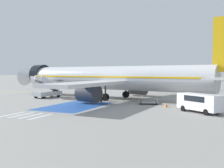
{
  "coord_description": "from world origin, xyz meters",
  "views": [
    {
      "loc": [
        16.23,
        -39.14,
        4.32
      ],
      "look_at": [
        0.68,
        -2.63,
        2.55
      ],
      "focal_mm": 42.0,
      "sensor_mm": 36.0,
      "label": 1
    }
  ],
  "objects_px": {
    "boarding_stairs_forward": "(48,92)",
    "fuel_tanker": "(183,83)",
    "service_van_1": "(200,101)",
    "traffic_cone_0": "(166,105)",
    "airliner": "(111,78)",
    "baggage_cart": "(148,102)",
    "ground_crew_0": "(101,96)",
    "ground_crew_1": "(86,95)"
  },
  "relations": [
    {
      "from": "boarding_stairs_forward",
      "to": "fuel_tanker",
      "type": "xyz_separation_m",
      "value": [
        18.6,
        28.6,
        0.65
      ]
    },
    {
      "from": "fuel_tanker",
      "to": "service_van_1",
      "type": "xyz_separation_m",
      "value": [
        6.81,
        -36.06,
        -0.41
      ]
    },
    {
      "from": "fuel_tanker",
      "to": "traffic_cone_0",
      "type": "height_order",
      "value": "fuel_tanker"
    },
    {
      "from": "airliner",
      "to": "boarding_stairs_forward",
      "type": "height_order",
      "value": "airliner"
    },
    {
      "from": "airliner",
      "to": "fuel_tanker",
      "type": "distance_m",
      "value": 27.38
    },
    {
      "from": "airliner",
      "to": "baggage_cart",
      "type": "relative_size",
      "value": 15.07
    },
    {
      "from": "fuel_tanker",
      "to": "baggage_cart",
      "type": "xyz_separation_m",
      "value": [
        -0.23,
        -31.01,
        -1.36
      ]
    },
    {
      "from": "boarding_stairs_forward",
      "to": "baggage_cart",
      "type": "xyz_separation_m",
      "value": [
        18.37,
        -2.41,
        -0.71
      ]
    },
    {
      "from": "airliner",
      "to": "service_van_1",
      "type": "xyz_separation_m",
      "value": [
        14.57,
        -9.87,
        -2.17
      ]
    },
    {
      "from": "boarding_stairs_forward",
      "to": "ground_crew_0",
      "type": "bearing_deg",
      "value": -2.09
    },
    {
      "from": "service_van_1",
      "to": "ground_crew_1",
      "type": "distance_m",
      "value": 17.12
    },
    {
      "from": "ground_crew_0",
      "to": "traffic_cone_0",
      "type": "distance_m",
      "value": 9.88
    },
    {
      "from": "airliner",
      "to": "ground_crew_0",
      "type": "height_order",
      "value": "airliner"
    },
    {
      "from": "fuel_tanker",
      "to": "service_van_1",
      "type": "bearing_deg",
      "value": -177.29
    },
    {
      "from": "ground_crew_1",
      "to": "boarding_stairs_forward",
      "type": "bearing_deg",
      "value": -37.87
    },
    {
      "from": "airliner",
      "to": "boarding_stairs_forward",
      "type": "relative_size",
      "value": 8.04
    },
    {
      "from": "airliner",
      "to": "fuel_tanker",
      "type": "relative_size",
      "value": 4.66
    },
    {
      "from": "service_van_1",
      "to": "boarding_stairs_forward",
      "type": "bearing_deg",
      "value": 112.31
    },
    {
      "from": "service_van_1",
      "to": "traffic_cone_0",
      "type": "bearing_deg",
      "value": 92.59
    },
    {
      "from": "airliner",
      "to": "traffic_cone_0",
      "type": "bearing_deg",
      "value": -112.09
    },
    {
      "from": "traffic_cone_0",
      "to": "fuel_tanker",
      "type": "bearing_deg",
      "value": 94.45
    },
    {
      "from": "ground_crew_1",
      "to": "airliner",
      "type": "bearing_deg",
      "value": -130.83
    },
    {
      "from": "airliner",
      "to": "traffic_cone_0",
      "type": "xyz_separation_m",
      "value": [
        10.33,
        -6.77,
        -3.14
      ]
    },
    {
      "from": "ground_crew_1",
      "to": "traffic_cone_0",
      "type": "relative_size",
      "value": 3.57
    },
    {
      "from": "boarding_stairs_forward",
      "to": "fuel_tanker",
      "type": "bearing_deg",
      "value": 68.12
    },
    {
      "from": "ground_crew_0",
      "to": "ground_crew_1",
      "type": "bearing_deg",
      "value": 132.63
    },
    {
      "from": "boarding_stairs_forward",
      "to": "service_van_1",
      "type": "height_order",
      "value": "boarding_stairs_forward"
    },
    {
      "from": "boarding_stairs_forward",
      "to": "service_van_1",
      "type": "xyz_separation_m",
      "value": [
        25.41,
        -7.46,
        0.24
      ]
    },
    {
      "from": "fuel_tanker",
      "to": "service_van_1",
      "type": "distance_m",
      "value": 36.7
    },
    {
      "from": "airliner",
      "to": "baggage_cart",
      "type": "distance_m",
      "value": 9.47
    },
    {
      "from": "ground_crew_1",
      "to": "fuel_tanker",
      "type": "bearing_deg",
      "value": -127.86
    },
    {
      "from": "airliner",
      "to": "boarding_stairs_forward",
      "type": "bearing_deg",
      "value": 113.67
    },
    {
      "from": "airliner",
      "to": "ground_crew_0",
      "type": "relative_size",
      "value": 26.5
    },
    {
      "from": "boarding_stairs_forward",
      "to": "ground_crew_0",
      "type": "xyz_separation_m",
      "value": [
        11.46,
        -2.7,
        -0.01
      ]
    },
    {
      "from": "boarding_stairs_forward",
      "to": "traffic_cone_0",
      "type": "relative_size",
      "value": 11.4
    },
    {
      "from": "fuel_tanker",
      "to": "airliner",
      "type": "bearing_deg",
      "value": 155.51
    },
    {
      "from": "fuel_tanker",
      "to": "ground_crew_1",
      "type": "distance_m",
      "value": 32.81
    },
    {
      "from": "service_van_1",
      "to": "baggage_cart",
      "type": "bearing_deg",
      "value": 93.04
    },
    {
      "from": "baggage_cart",
      "to": "ground_crew_1",
      "type": "xyz_separation_m",
      "value": [
        -9.42,
        -0.34,
        0.74
      ]
    },
    {
      "from": "service_van_1",
      "to": "airliner",
      "type": "bearing_deg",
      "value": 94.58
    },
    {
      "from": "fuel_tanker",
      "to": "baggage_cart",
      "type": "relative_size",
      "value": 3.23
    },
    {
      "from": "airliner",
      "to": "traffic_cone_0",
      "type": "relative_size",
      "value": 91.65
    }
  ]
}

